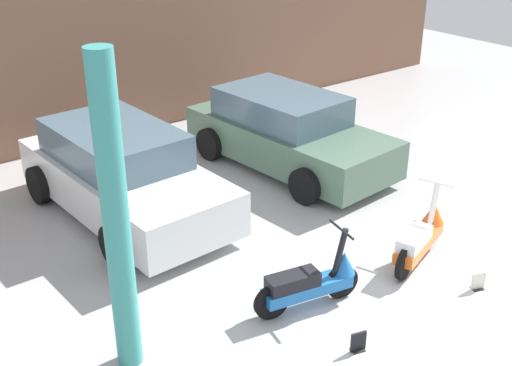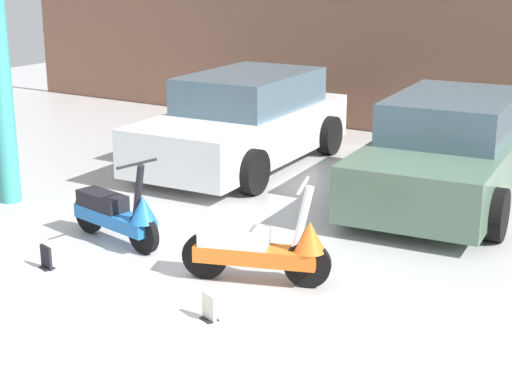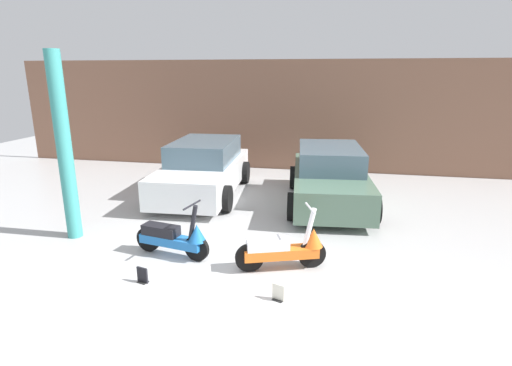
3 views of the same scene
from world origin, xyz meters
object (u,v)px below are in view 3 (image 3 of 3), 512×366
object	(u,v)px
car_rear_left	(204,169)
car_rear_center	(329,177)
scooter_front_left	(175,237)
placard_near_left_scooter	(142,276)
scooter_front_right	(285,248)
support_column_side	(64,148)
placard_near_right_scooter	(278,293)

from	to	relation	value
car_rear_left	car_rear_center	world-z (taller)	car_rear_left
scooter_front_left	placard_near_left_scooter	distance (m)	1.05
car_rear_center	placard_near_left_scooter	xyz separation A→B (m)	(-2.84, -4.77, -0.58)
scooter_front_left	scooter_front_right	world-z (taller)	scooter_front_right
scooter_front_right	support_column_side	xyz separation A→B (m)	(-4.44, 0.56, 1.46)
scooter_front_right	support_column_side	distance (m)	4.70
car_rear_center	placard_near_right_scooter	bearing A→B (deg)	-12.44
car_rear_left	support_column_side	distance (m)	3.97
support_column_side	placard_near_right_scooter	bearing A→B (deg)	-19.23
placard_near_left_scooter	support_column_side	distance (m)	3.20
car_rear_left	placard_near_left_scooter	bearing A→B (deg)	3.74
car_rear_center	placard_near_right_scooter	xyz separation A→B (m)	(-0.61, -4.86, -0.58)
placard_near_left_scooter	placard_near_right_scooter	world-z (taller)	same
car_rear_center	scooter_front_right	bearing A→B (deg)	-14.77
scooter_front_right	car_rear_center	size ratio (longest dim) A/B	0.35
car_rear_left	placard_near_right_scooter	distance (m)	5.75
placard_near_left_scooter	placard_near_right_scooter	distance (m)	2.23
car_rear_left	placard_near_left_scooter	world-z (taller)	car_rear_left
scooter_front_right	placard_near_right_scooter	distance (m)	1.04
scooter_front_right	support_column_side	size ratio (longest dim) A/B	0.41
placard_near_left_scooter	car_rear_left	bearing A→B (deg)	96.90
car_rear_left	scooter_front_right	bearing A→B (deg)	31.78
support_column_side	placard_near_left_scooter	bearing A→B (deg)	-33.28
car_rear_left	placard_near_left_scooter	xyz separation A→B (m)	(0.59, -4.90, -0.59)
placard_near_right_scooter	car_rear_center	bearing A→B (deg)	82.81
scooter_front_left	support_column_side	distance (m)	2.85
scooter_front_left	car_rear_left	bearing A→B (deg)	111.79
placard_near_right_scooter	support_column_side	bearing A→B (deg)	160.77
placard_near_left_scooter	support_column_side	size ratio (longest dim) A/B	0.07
scooter_front_left	car_rear_left	xyz separation A→B (m)	(-0.74, 3.89, 0.32)
scooter_front_left	placard_near_right_scooter	xyz separation A→B (m)	(2.08, -1.09, -0.26)
car_rear_left	car_rear_center	size ratio (longest dim) A/B	1.01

